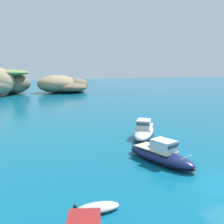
{
  "coord_description": "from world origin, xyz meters",
  "views": [
    {
      "loc": [
        -13.89,
        -11.95,
        8.42
      ],
      "look_at": [
        -1.61,
        17.68,
        2.73
      ],
      "focal_mm": 38.64,
      "sensor_mm": 36.0,
      "label": 1
    }
  ],
  "objects_px": {
    "motorboat_white": "(144,131)",
    "islet_small": "(66,85)",
    "dinghy_tender": "(98,207)",
    "motorboat_navy": "(160,154)"
  },
  "relations": [
    {
      "from": "motorboat_navy",
      "to": "dinghy_tender",
      "type": "height_order",
      "value": "motorboat_navy"
    },
    {
      "from": "dinghy_tender",
      "to": "motorboat_white",
      "type": "bearing_deg",
      "value": 50.77
    },
    {
      "from": "islet_small",
      "to": "dinghy_tender",
      "type": "distance_m",
      "value": 79.39
    },
    {
      "from": "motorboat_white",
      "to": "dinghy_tender",
      "type": "xyz_separation_m",
      "value": [
        -10.73,
        -13.14,
        -0.54
      ]
    },
    {
      "from": "islet_small",
      "to": "motorboat_navy",
      "type": "relative_size",
      "value": 3.13
    },
    {
      "from": "islet_small",
      "to": "motorboat_white",
      "type": "relative_size",
      "value": 3.16
    },
    {
      "from": "motorboat_navy",
      "to": "islet_small",
      "type": "bearing_deg",
      "value": 84.78
    },
    {
      "from": "dinghy_tender",
      "to": "islet_small",
      "type": "bearing_deg",
      "value": 79.46
    },
    {
      "from": "motorboat_white",
      "to": "islet_small",
      "type": "bearing_deg",
      "value": 86.65
    },
    {
      "from": "islet_small",
      "to": "motorboat_navy",
      "type": "distance_m",
      "value": 73.16
    }
  ]
}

